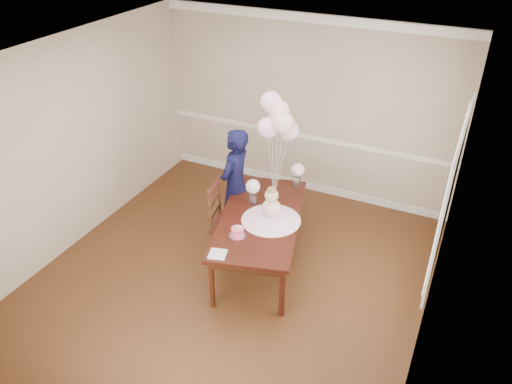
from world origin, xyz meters
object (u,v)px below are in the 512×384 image
(dining_chair_seat, at_px, (231,224))
(birthday_cake, at_px, (237,232))
(dining_table_top, at_px, (260,218))
(woman, at_px, (235,184))

(dining_chair_seat, bearing_deg, birthday_cake, -66.03)
(dining_table_top, height_order, dining_chair_seat, dining_table_top)
(dining_table_top, height_order, birthday_cake, birthday_cake)
(dining_chair_seat, height_order, woman, woman)
(dining_chair_seat, bearing_deg, woman, 98.93)
(dining_table_top, height_order, woman, woman)
(dining_table_top, xyz_separation_m, woman, (-0.57, 0.44, 0.10))
(dining_table_top, bearing_deg, woman, 126.98)
(dining_chair_seat, bearing_deg, dining_table_top, -11.53)
(dining_chair_seat, distance_m, woman, 0.57)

